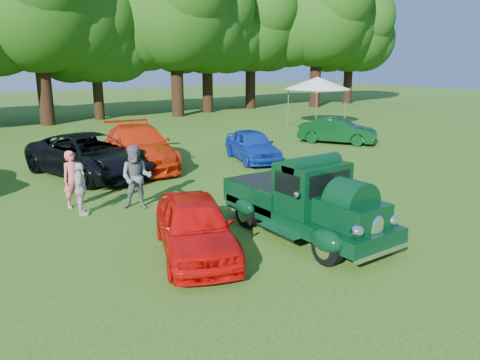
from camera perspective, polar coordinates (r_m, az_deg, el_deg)
ground at (r=12.14m, az=5.07°, el=-5.91°), size 120.00×120.00×0.00m
hero_pickup at (r=11.55m, az=7.91°, el=-2.83°), size 2.22×4.76×1.86m
red_convertible at (r=10.42m, az=-5.50°, el=-5.59°), size 2.82×4.15×1.31m
back_car_black at (r=18.17m, az=-17.79°, el=2.89°), size 3.91×6.10×1.56m
back_car_orange at (r=19.29m, az=-12.24°, el=4.00°), size 3.43×5.99×1.64m
back_car_blue at (r=20.04m, az=1.51°, el=4.25°), size 2.64×4.16×1.32m
back_car_green at (r=24.79m, az=11.79°, el=5.90°), size 3.24×4.05×1.29m
spectator_pink at (r=14.45m, az=-19.71°, el=0.10°), size 0.69×0.53×1.68m
spectator_grey at (r=13.74m, az=-12.53°, el=0.32°), size 1.15×1.10×1.87m
spectator_white at (r=13.63m, az=-18.84°, el=-1.06°), size 0.68×0.95×1.49m
canopy_tent at (r=30.82m, az=9.42°, el=11.53°), size 4.20×4.20×3.15m
tree_line at (r=33.96m, az=-20.58°, el=18.42°), size 64.67×11.18×12.42m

